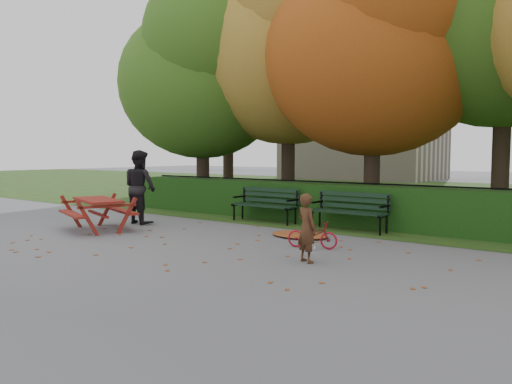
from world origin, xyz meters
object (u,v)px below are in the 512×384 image
Objects in this scene: bench_left at (266,202)px; bicycle at (312,235)px; bench_right at (350,208)px; tree_c at (382,37)px; picnic_table at (98,206)px; tree_b at (294,38)px; child at (307,228)px; tree_a at (204,70)px; tree_f at (230,58)px; adult at (140,187)px.

bicycle is at bearing -40.34° from bench_left.
bench_right is 2.43m from bicycle.
picnic_table is (-4.42, -5.75, -4.25)m from tree_c.
bench_left is 1.87× the size of bicycle.
tree_b is at bearing 99.78° from picnic_table.
tree_b reaches higher than bench_right.
bench_right is 1.59× the size of child.
bench_left reaches higher than bicycle.
tree_a is 6.85m from picnic_table.
tree_a is 7.69m from bench_right.
bench_right is at bearing 56.37° from picnic_table.
tree_b is at bearing 23.05° from tree_a.
child is (9.18, -9.02, -5.13)m from tree_f.
tree_f reaches higher than tree_a.
bench_left is at bearing -43.51° from tree_f.
tree_a is 9.84m from child.
adult is at bearing 72.22° from bicycle.
picnic_table reaches higher than bicycle.
bicycle is (5.09, 1.11, -0.32)m from picnic_table.
tree_a reaches higher than child.
tree_c is 4.87m from bench_right.
bench_left is (5.83, -5.54, -5.17)m from tree_f.
bench_left and bench_right have the same top height.
bench_right is (2.40, 0.00, 0.00)m from bench_left.
adult is at bearing -103.59° from tree_b.
child is at bearing 172.14° from adult.
tree_a is 3.11m from tree_b.
child is (5.64, -0.00, -0.00)m from picnic_table.
adult is (-5.75, 1.34, 0.37)m from child.
tree_a is at bearing -64.44° from adult.
tree_f is (-1.94, 3.66, 1.17)m from tree_a.
tree_c is at bearing -7.06° from bicycle.
tree_f is 8.10× the size of child.
tree_c is 4.44× the size of bench_right.
bench_left is 2.40m from bench_right.
tree_b is 4.23× the size of picnic_table.
tree_c reaches higher than bicycle.
tree_b is 4.71× the size of adult.
tree_f is 4.42× the size of picnic_table.
tree_a is at bearing -62.02° from tree_f.
tree_c is at bearing 46.64° from bench_left.
picnic_table is (1.60, -5.36, -3.95)m from tree_a.
bench_right is (8.23, -5.54, -5.17)m from tree_f.
bench_right is 0.87× the size of picnic_table.
picnic_table is at bearing -68.56° from tree_f.
tree_b is 1.10× the size of tree_c.
tree_c is 3.85× the size of picnic_table.
tree_b is 6.76m from bench_right.
bench_right is 3.62m from child.
tree_c is at bearing -56.54° from child.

